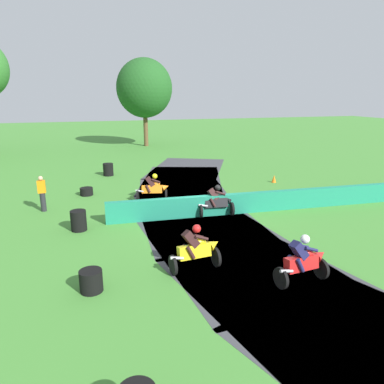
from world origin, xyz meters
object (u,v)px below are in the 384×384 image
tire_stack_near (108,170)px  track_marshal (42,194)px  traffic_cone (274,179)px  motorcycle_lead_orange (154,188)px  tire_stack_mid_a (87,191)px  motorcycle_trailing_yellow (196,249)px  tire_stack_far (91,281)px  motorcycle_chase_black (217,201)px  motorcycle_fourth_red (303,260)px  tire_stack_mid_b (79,221)px

tire_stack_near → track_marshal: size_ratio=0.49×
traffic_cone → tire_stack_near: bearing=152.5°
motorcycle_lead_orange → tire_stack_mid_a: 3.78m
motorcycle_trailing_yellow → tire_stack_mid_a: (-2.98, 9.53, -0.45)m
motorcycle_lead_orange → tire_stack_far: motorcycle_lead_orange is taller
motorcycle_lead_orange → tire_stack_mid_a: motorcycle_lead_orange is taller
motorcycle_trailing_yellow → traffic_cone: (7.87, 9.13, -0.43)m
traffic_cone → motorcycle_chase_black: bearing=-139.5°
motorcycle_fourth_red → tire_stack_mid_a: bearing=116.6°
motorcycle_trailing_yellow → traffic_cone: 12.06m
motorcycle_trailing_yellow → tire_stack_mid_b: (-3.38, 4.38, -0.25)m
motorcycle_lead_orange → tire_stack_near: (-1.71, 6.46, -0.23)m
tire_stack_near → traffic_cone: (9.37, -4.88, -0.18)m
motorcycle_chase_black → traffic_cone: (5.45, 4.65, -0.41)m
tire_stack_near → traffic_cone: size_ratio=1.82×
motorcycle_lead_orange → tire_stack_mid_b: motorcycle_lead_orange is taller
motorcycle_lead_orange → tire_stack_near: bearing=104.8°
motorcycle_fourth_red → tire_stack_near: motorcycle_fourth_red is taller
traffic_cone → motorcycle_trailing_yellow: bearing=-130.8°
tire_stack_far → motorcycle_trailing_yellow: bearing=7.3°
motorcycle_chase_black → tire_stack_near: 10.31m
motorcycle_fourth_red → tire_stack_mid_a: size_ratio=2.53×
tire_stack_mid_a → tire_stack_near: bearing=71.7°
tire_stack_mid_b → track_marshal: bearing=117.1°
tire_stack_mid_a → tire_stack_mid_b: (-0.40, -5.15, 0.20)m
motorcycle_chase_black → track_marshal: bearing=158.6°
tire_stack_near → tire_stack_far: 14.49m
motorcycle_chase_black → motorcycle_fourth_red: bearing=-88.1°
tire_stack_mid_a → tire_stack_far: bearing=-90.6°
tire_stack_far → motorcycle_chase_black: bearing=41.5°
motorcycle_chase_black → track_marshal: (-7.32, 2.87, 0.19)m
tire_stack_mid_b → motorcycle_fourth_red: bearing=-45.1°
traffic_cone → track_marshal: bearing=-172.1°
motorcycle_trailing_yellow → tire_stack_far: size_ratio=2.73×
tire_stack_mid_a → traffic_cone: traffic_cone is taller
motorcycle_lead_orange → tire_stack_near: size_ratio=2.16×
motorcycle_trailing_yellow → tire_stack_near: (-1.50, 14.01, -0.25)m
tire_stack_mid_b → motorcycle_trailing_yellow: bearing=-52.3°
motorcycle_trailing_yellow → tire_stack_mid_b: size_ratio=2.10×
motorcycle_trailing_yellow → tire_stack_mid_b: 5.54m
motorcycle_fourth_red → traffic_cone: size_ratio=3.81×
tire_stack_mid_b → track_marshal: 3.36m
traffic_cone → tire_stack_mid_b: bearing=-157.1°
motorcycle_chase_black → motorcycle_trailing_yellow: size_ratio=1.02×
motorcycle_lead_orange → motorcycle_chase_black: motorcycle_lead_orange is taller
motorcycle_fourth_red → tire_stack_far: motorcycle_fourth_red is taller
motorcycle_trailing_yellow → track_marshal: track_marshal is taller
tire_stack_mid_a → tire_stack_far: size_ratio=1.08×
motorcycle_trailing_yellow → tire_stack_mid_a: motorcycle_trailing_yellow is taller
motorcycle_trailing_yellow → tire_stack_far: bearing=-172.7°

